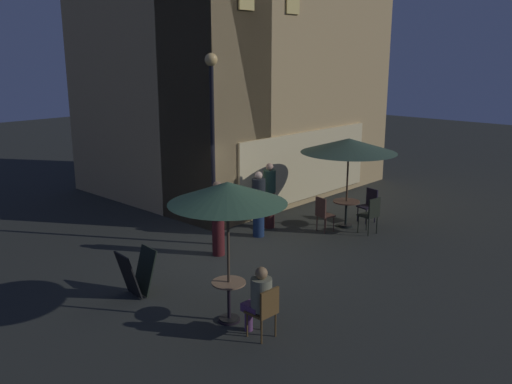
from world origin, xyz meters
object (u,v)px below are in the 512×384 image
at_px(patio_umbrella_0, 349,146).
at_px(patio_umbrella_1, 228,194).
at_px(street_lamp_near_corner, 212,122).
at_px(cafe_chair_0, 371,212).
at_px(cafe_chair_3, 265,309).
at_px(cafe_chair_2, 323,212).
at_px(cafe_chair_1, 369,203).
at_px(patron_standing_2, 218,218).
at_px(cafe_table_0, 346,208).
at_px(cafe_table_1, 229,295).
at_px(patron_seated_0, 259,297).
at_px(patron_standing_3, 259,204).
at_px(patron_standing_1, 269,195).
at_px(menu_sandwich_board, 137,273).

bearing_deg(patio_umbrella_0, patio_umbrella_1, -165.45).
relative_size(street_lamp_near_corner, cafe_chair_0, 4.68).
bearing_deg(cafe_chair_3, street_lamp_near_corner, -30.98).
relative_size(cafe_chair_2, cafe_chair_3, 1.05).
height_order(cafe_chair_1, patron_standing_2, patron_standing_2).
relative_size(cafe_table_0, patio_umbrella_0, 0.28).
bearing_deg(cafe_table_1, patron_standing_2, 49.83).
bearing_deg(patron_seated_0, patio_umbrella_1, 0.00).
height_order(patio_umbrella_1, patron_standing_3, patio_umbrella_1).
bearing_deg(patron_standing_1, patron_seated_0, 11.05).
bearing_deg(menu_sandwich_board, patron_standing_1, 16.75).
height_order(cafe_chair_0, cafe_chair_3, cafe_chair_0).
height_order(menu_sandwich_board, patron_standing_2, patron_standing_2).
bearing_deg(cafe_table_1, patron_standing_3, 36.12).
relative_size(street_lamp_near_corner, cafe_table_0, 6.34).
height_order(cafe_table_1, patron_standing_1, patron_standing_1).
bearing_deg(patio_umbrella_0, patron_standing_3, 151.81).
distance_m(patio_umbrella_1, patron_standing_2, 3.61).
bearing_deg(menu_sandwich_board, patron_seated_0, -75.19).
distance_m(cafe_chair_1, cafe_chair_3, 7.24).
xyz_separation_m(cafe_chair_3, patron_seated_0, (0.00, 0.14, 0.16)).
bearing_deg(street_lamp_near_corner, cafe_chair_0, -36.21).
height_order(cafe_chair_3, patron_standing_2, patron_standing_2).
distance_m(cafe_table_0, cafe_chair_2, 0.84).
relative_size(cafe_chair_0, patron_seated_0, 0.80).
height_order(menu_sandwich_board, cafe_chair_2, cafe_chair_2).
bearing_deg(patron_seated_0, menu_sandwich_board, 10.83).
bearing_deg(cafe_chair_2, street_lamp_near_corner, 164.91).
height_order(street_lamp_near_corner, patron_seated_0, street_lamp_near_corner).
bearing_deg(patron_seated_0, cafe_table_0, -67.15).
height_order(menu_sandwich_board, cafe_table_0, menu_sandwich_board).
bearing_deg(patron_standing_2, patron_standing_3, -74.15).
distance_m(cafe_table_0, patron_standing_3, 2.56).
height_order(patio_umbrella_1, cafe_chair_3, patio_umbrella_1).
height_order(street_lamp_near_corner, patio_umbrella_1, street_lamp_near_corner).
bearing_deg(cafe_chair_1, cafe_table_0, -0.00).
bearing_deg(cafe_table_0, cafe_chair_0, -97.74).
bearing_deg(patron_standing_2, patio_umbrella_0, -96.11).
distance_m(patio_umbrella_0, cafe_chair_2, 1.88).
bearing_deg(patio_umbrella_1, menu_sandwich_board, 102.63).
relative_size(menu_sandwich_board, cafe_chair_2, 0.95).
bearing_deg(patio_umbrella_1, cafe_chair_2, 18.57).
relative_size(cafe_chair_0, cafe_chair_3, 1.09).
relative_size(menu_sandwich_board, patron_standing_2, 0.51).
bearing_deg(cafe_chair_0, cafe_chair_3, 112.83).
distance_m(cafe_table_0, patio_umbrella_0, 1.72).
bearing_deg(patio_umbrella_1, street_lamp_near_corner, 50.62).
bearing_deg(patron_seated_0, cafe_table_1, 0.00).
height_order(street_lamp_near_corner, cafe_table_0, street_lamp_near_corner).
bearing_deg(patio_umbrella_1, cafe_chair_0, 6.88).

